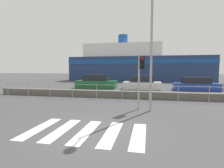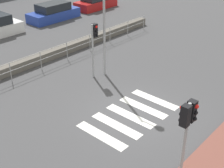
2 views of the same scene
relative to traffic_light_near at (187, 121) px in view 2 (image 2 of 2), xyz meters
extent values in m
plane|color=#424244|center=(1.98, 3.40, -2.22)|extent=(160.00, 160.00, 0.00)
cube|color=silver|center=(-0.12, 3.40, -2.21)|extent=(0.45, 2.40, 0.01)
cube|color=silver|center=(0.78, 3.40, -2.21)|extent=(0.45, 2.40, 0.01)
cube|color=silver|center=(1.68, 3.40, -2.21)|extent=(0.45, 2.40, 0.01)
cube|color=silver|center=(2.58, 3.40, -2.21)|extent=(0.45, 2.40, 0.01)
cube|color=silver|center=(3.48, 3.40, -2.21)|extent=(0.45, 2.40, 0.01)
cube|color=#605B54|center=(1.98, 10.77, -1.95)|extent=(20.85, 0.55, 0.52)
cylinder|color=#9EA0A3|center=(1.98, 9.89, -1.18)|extent=(18.77, 0.03, 0.03)
cylinder|color=#9EA0A3|center=(1.98, 9.89, -1.62)|extent=(18.77, 0.03, 0.03)
cylinder|color=#9EA0A3|center=(0.10, 9.89, -1.67)|extent=(0.04, 0.04, 1.09)
cylinder|color=#9EA0A3|center=(1.98, 9.89, -1.67)|extent=(0.04, 0.04, 1.09)
cylinder|color=#9EA0A3|center=(3.86, 9.89, -1.67)|extent=(0.04, 0.04, 1.09)
cylinder|color=#9EA0A3|center=(5.73, 9.89, -1.67)|extent=(0.04, 0.04, 1.09)
cylinder|color=#9EA0A3|center=(7.61, 9.89, -1.67)|extent=(0.04, 0.04, 1.09)
cylinder|color=#9EA0A3|center=(9.49, 9.89, -1.67)|extent=(0.04, 0.04, 1.09)
cylinder|color=#9EA0A3|center=(11.36, 9.89, -1.67)|extent=(0.04, 0.04, 1.09)
cylinder|color=#9EA0A3|center=(0.00, 0.00, -0.81)|extent=(0.10, 0.10, 2.81)
cube|color=black|center=(-0.17, 0.00, 0.25)|extent=(0.24, 0.24, 0.68)
sphere|color=red|center=(-0.17, 0.14, 0.46)|extent=(0.13, 0.13, 0.13)
sphere|color=black|center=(-0.17, 0.14, 0.25)|extent=(0.13, 0.13, 0.13)
sphere|color=black|center=(-0.17, 0.14, 0.04)|extent=(0.13, 0.13, 0.13)
cube|color=black|center=(0.17, 0.00, 0.25)|extent=(0.24, 0.24, 0.68)
sphere|color=red|center=(0.17, -0.14, 0.46)|extent=(0.13, 0.13, 0.13)
sphere|color=black|center=(0.17, -0.14, 0.25)|extent=(0.13, 0.13, 0.13)
sphere|color=black|center=(0.17, -0.14, 0.04)|extent=(0.13, 0.13, 0.13)
cylinder|color=#9EA0A3|center=(3.28, 7.17, -0.79)|extent=(0.10, 0.10, 2.84)
cube|color=black|center=(3.45, 7.17, 0.29)|extent=(0.24, 0.24, 0.68)
sphere|color=red|center=(3.45, 7.03, 0.50)|extent=(0.13, 0.13, 0.13)
sphere|color=black|center=(3.45, 7.03, 0.29)|extent=(0.13, 0.13, 0.13)
sphere|color=black|center=(3.45, 7.03, 0.08)|extent=(0.13, 0.13, 0.13)
cylinder|color=#9EA0A3|center=(3.90, 6.93, 0.85)|extent=(0.12, 0.12, 6.12)
cube|color=#233D9E|center=(8.56, 16.93, -1.84)|extent=(4.29, 1.78, 0.75)
cube|color=#1E2328|center=(8.56, 16.93, -1.15)|extent=(2.57, 1.57, 0.62)
cube|color=#B21919|center=(13.49, 16.93, -1.84)|extent=(4.05, 1.76, 0.75)
camera|label=1|loc=(3.75, -2.19, -0.06)|focal=28.00mm
camera|label=2|loc=(-7.06, -3.33, 5.21)|focal=50.00mm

